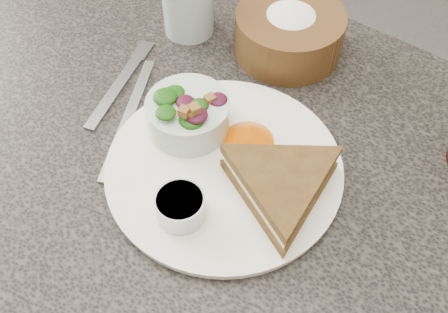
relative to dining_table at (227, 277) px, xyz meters
name	(u,v)px	position (x,y,z in m)	size (l,w,h in m)	color
dining_table	(227,277)	(0.00, 0.00, 0.00)	(1.00, 0.70, 0.75)	black
dinner_plate	(224,168)	(0.01, -0.02, 0.38)	(0.29, 0.29, 0.01)	white
sandwich	(281,185)	(0.09, -0.02, 0.41)	(0.17, 0.17, 0.04)	brown
salad_bowl	(188,110)	(-0.07, 0.00, 0.42)	(0.11, 0.11, 0.06)	#B1CBBD
dressing_ramekin	(180,207)	(0.01, -0.11, 0.40)	(0.06, 0.06, 0.03)	#A2A8AF
orange_wedge	(249,134)	(0.01, 0.03, 0.40)	(0.07, 0.07, 0.03)	#F16002
fork	(117,87)	(-0.20, 0.01, 0.38)	(0.02, 0.17, 0.00)	gray
knife	(129,117)	(-0.15, -0.03, 0.38)	(0.01, 0.22, 0.00)	#AAABAD
bread_basket	(290,27)	(-0.05, 0.22, 0.42)	(0.16, 0.16, 0.09)	#4F361C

